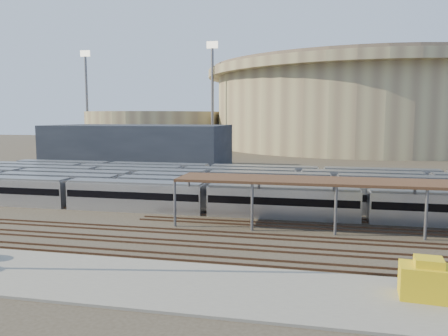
% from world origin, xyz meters
% --- Properties ---
extents(ground, '(420.00, 420.00, 0.00)m').
position_xyz_m(ground, '(0.00, 0.00, 0.00)').
color(ground, '#383026').
rests_on(ground, ground).
extents(apron, '(50.00, 9.00, 0.20)m').
position_xyz_m(apron, '(-5.00, -15.00, 0.10)').
color(apron, gray).
rests_on(apron, ground).
extents(subway_trains, '(127.83, 23.90, 3.60)m').
position_xyz_m(subway_trains, '(2.28, 18.50, 1.80)').
color(subway_trains, silver).
rests_on(subway_trains, ground).
extents(empty_tracks, '(170.00, 9.62, 0.18)m').
position_xyz_m(empty_tracks, '(0.00, -5.00, 0.09)').
color(empty_tracks, '#4C3323').
rests_on(empty_tracks, ground).
extents(stadium, '(124.00, 124.00, 32.50)m').
position_xyz_m(stadium, '(25.00, 140.00, 16.47)').
color(stadium, tan).
rests_on(stadium, ground).
extents(secondary_arena, '(56.00, 56.00, 14.00)m').
position_xyz_m(secondary_arena, '(-60.00, 130.00, 7.00)').
color(secondary_arena, tan).
rests_on(secondary_arena, ground).
extents(service_building, '(42.00, 20.00, 10.00)m').
position_xyz_m(service_building, '(-35.00, 55.00, 5.00)').
color(service_building, '#1E232D').
rests_on(service_building, ground).
extents(floodlight_0, '(4.00, 1.00, 38.40)m').
position_xyz_m(floodlight_0, '(-30.00, 110.00, 20.65)').
color(floodlight_0, '#5F5E64').
rests_on(floodlight_0, ground).
extents(floodlight_1, '(4.00, 1.00, 38.40)m').
position_xyz_m(floodlight_1, '(-85.00, 120.00, 20.65)').
color(floodlight_1, '#5F5E64').
rests_on(floodlight_1, ground).
extents(floodlight_3, '(4.00, 1.00, 38.40)m').
position_xyz_m(floodlight_3, '(-10.00, 160.00, 20.65)').
color(floodlight_3, '#5F5E64').
rests_on(floodlight_3, ground).
extents(yellow_equipment, '(3.68, 2.50, 2.18)m').
position_xyz_m(yellow_equipment, '(14.44, -14.04, 1.29)').
color(yellow_equipment, gold).
rests_on(yellow_equipment, apron).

